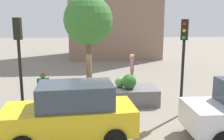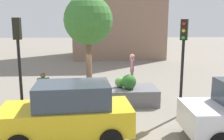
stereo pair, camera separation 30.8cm
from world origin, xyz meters
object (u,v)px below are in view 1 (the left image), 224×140
(traffic_light_median, at_px, (184,51))
(bystander_watching, at_px, (43,88))
(skateboard, at_px, (132,86))
(skateboarder, at_px, (132,67))
(planter_ledge, at_px, (112,96))
(plaza_tree, at_px, (88,21))
(taxi_cab, at_px, (71,112))
(traffic_light_corner, at_px, (19,52))

(traffic_light_median, relative_size, bystander_watching, 2.43)
(skateboard, height_order, traffic_light_median, traffic_light_median)
(skateboard, xyz_separation_m, skateboarder, (0.00, -0.00, 0.94))
(planter_ledge, xyz_separation_m, plaza_tree, (1.12, 0.01, 3.68))
(plaza_tree, xyz_separation_m, skateboarder, (-2.13, -0.08, -2.28))
(plaza_tree, height_order, taxi_cab, plaza_tree)
(planter_ledge, height_order, plaza_tree, plaza_tree)
(traffic_light_median, bearing_deg, planter_ledge, -33.65)
(skateboarder, xyz_separation_m, traffic_light_corner, (4.85, 1.98, 1.07))
(traffic_light_corner, distance_m, bystander_watching, 2.51)
(taxi_cab, bearing_deg, plaza_tree, -98.62)
(skateboard, bearing_deg, traffic_light_median, 132.94)
(bystander_watching, bearing_deg, planter_ledge, -173.89)
(traffic_light_corner, bearing_deg, planter_ledge, -153.62)
(traffic_light_corner, xyz_separation_m, traffic_light_median, (-6.68, -0.02, -0.03))
(planter_ledge, relative_size, skateboard, 5.44)
(plaza_tree, xyz_separation_m, skateboard, (-2.13, -0.08, -3.22))
(plaza_tree, height_order, bystander_watching, plaza_tree)
(taxi_cab, xyz_separation_m, bystander_watching, (1.56, -3.58, -0.04))
(planter_ledge, xyz_separation_m, traffic_light_median, (-2.84, 1.89, 2.43))
(traffic_light_corner, bearing_deg, skateboarder, -157.75)
(skateboard, bearing_deg, taxi_cab, 55.76)
(plaza_tree, relative_size, taxi_cab, 1.00)
(plaza_tree, xyz_separation_m, traffic_light_median, (-3.96, 1.88, -1.25))
(skateboard, relative_size, skateboarder, 0.52)
(skateboarder, height_order, taxi_cab, skateboarder)
(skateboarder, bearing_deg, taxi_cab, 55.76)
(skateboard, distance_m, taxi_cab, 4.85)
(planter_ledge, relative_size, plaza_tree, 1.00)
(planter_ledge, distance_m, taxi_cab, 4.33)
(planter_ledge, distance_m, plaza_tree, 3.85)
(planter_ledge, distance_m, bystander_watching, 3.35)
(plaza_tree, distance_m, skateboarder, 3.12)
(traffic_light_corner, bearing_deg, skateboard, -157.75)
(planter_ledge, height_order, traffic_light_median, traffic_light_median)
(plaza_tree, bearing_deg, traffic_light_median, 154.59)
(skateboard, bearing_deg, plaza_tree, 2.28)
(taxi_cab, distance_m, traffic_light_corner, 3.46)
(planter_ledge, distance_m, skateboarder, 1.73)
(skateboard, xyz_separation_m, taxi_cab, (2.73, 4.00, 0.16))
(skateboarder, xyz_separation_m, bystander_watching, (4.29, 0.43, -0.82))
(skateboarder, height_order, traffic_light_median, traffic_light_median)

